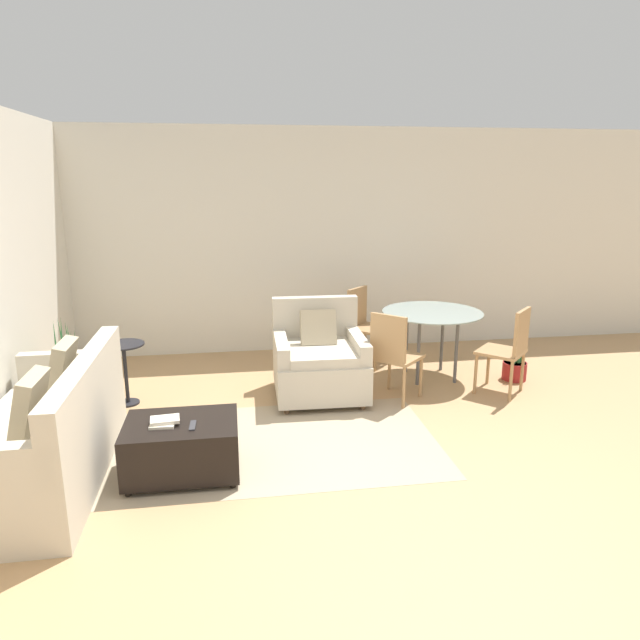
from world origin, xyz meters
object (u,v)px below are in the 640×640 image
object	(u,v)px
dining_chair_near_left	(393,351)
dining_chair_near_right	(510,345)
armchair	(319,361)
couch	(47,439)
side_table	(125,362)
ottoman	(182,446)
dining_chair_far_left	(364,321)
potted_plant	(72,388)
potted_plant_small	(515,366)
tv_remote_primary	(193,425)
book_stack	(164,422)
dining_table	(432,319)

from	to	relation	value
dining_chair_near_left	dining_chair_near_right	xyz separation A→B (m)	(1.22, 0.00, 0.00)
armchair	dining_chair_near_right	world-z (taller)	armchair
couch	side_table	bearing A→B (deg)	77.16
ottoman	dining_chair_near_left	xyz separation A→B (m)	(1.93, 1.14, 0.29)
side_table	dining_chair_far_left	xyz separation A→B (m)	(2.57, 0.88, 0.09)
couch	potted_plant	xyz separation A→B (m)	(-0.17, 1.35, -0.11)
potted_plant	potted_plant_small	xyz separation A→B (m)	(4.57, 0.11, -0.05)
armchair	dining_chair_near_left	xyz separation A→B (m)	(0.68, -0.28, 0.16)
side_table	dining_chair_near_right	distance (m)	3.80
armchair	side_table	distance (m)	1.89
tv_remote_primary	ottoman	bearing A→B (deg)	138.73
ottoman	book_stack	distance (m)	0.24
dining_chair_far_left	potted_plant_small	xyz separation A→B (m)	(1.50, -0.83, -0.36)
side_table	tv_remote_primary	bearing A→B (deg)	-64.84
ottoman	dining_chair_far_left	bearing A→B (deg)	50.65
potted_plant	side_table	world-z (taller)	potted_plant
book_stack	dining_chair_far_left	size ratio (longest dim) A/B	0.24
book_stack	potted_plant	bearing A→B (deg)	125.16
potted_plant_small	tv_remote_primary	bearing A→B (deg)	-154.27
tv_remote_primary	potted_plant	bearing A→B (deg)	129.13
dining_table	dining_chair_near_right	bearing A→B (deg)	-45.00
dining_chair_near_left	potted_plant_small	size ratio (longest dim) A/B	1.56
potted_plant_small	armchair	bearing A→B (deg)	-177.02
couch	ottoman	bearing A→B (deg)	-4.25
dining_table	potted_plant_small	bearing A→B (deg)	-13.68
potted_plant	dining_chair_near_left	xyz separation A→B (m)	(3.06, -0.28, 0.31)
couch	dining_chair_near_right	size ratio (longest dim) A/B	2.12
tv_remote_primary	armchair	bearing A→B (deg)	52.27
dining_table	dining_chair_far_left	size ratio (longest dim) A/B	1.20
ottoman	potted_plant	xyz separation A→B (m)	(-1.13, 1.42, -0.02)
dining_table	dining_chair_near_left	xyz separation A→B (m)	(-0.61, -0.61, -0.14)
dining_chair_near_right	side_table	bearing A→B (deg)	174.96
side_table	dining_chair_near_right	bearing A→B (deg)	-5.04
armchair	potted_plant_small	xyz separation A→B (m)	(2.18, 0.11, -0.21)
armchair	tv_remote_primary	distance (m)	1.89
book_stack	tv_remote_primary	size ratio (longest dim) A/B	1.34
ottoman	tv_remote_primary	world-z (taller)	tv_remote_primary
tv_remote_primary	couch	bearing A→B (deg)	171.81
dining_chair_far_left	side_table	bearing A→B (deg)	-161.06
ottoman	potted_plant_small	world-z (taller)	potted_plant_small
couch	dining_table	world-z (taller)	couch
armchair	dining_table	xyz separation A→B (m)	(1.29, 0.33, 0.30)
tv_remote_primary	dining_chair_far_left	xyz separation A→B (m)	(1.84, 2.44, 0.10)
tv_remote_primary	potted_plant_small	xyz separation A→B (m)	(3.34, 1.61, -0.27)
couch	ottoman	size ratio (longest dim) A/B	2.32
side_table	dining_table	xyz separation A→B (m)	(3.18, 0.27, 0.23)
dining_table	dining_chair_far_left	world-z (taller)	dining_chair_far_left
dining_table	couch	bearing A→B (deg)	-154.39
dining_chair_near_right	dining_chair_far_left	xyz separation A→B (m)	(-1.22, 1.22, 0.00)
side_table	dining_chair_far_left	size ratio (longest dim) A/B	0.68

